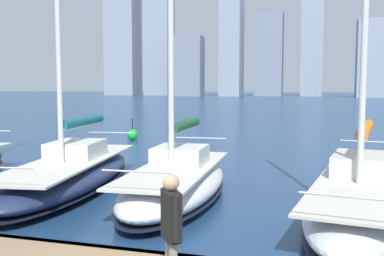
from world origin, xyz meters
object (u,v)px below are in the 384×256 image
sailboat_forest (177,180)px  sailboat_teal (71,172)px  sailboat_orange (361,194)px  person_black_shirt (171,223)px  channel_buoy (132,135)px

sailboat_forest → sailboat_teal: size_ratio=1.15×
sailboat_orange → sailboat_teal: size_ratio=1.00×
sailboat_teal → person_black_shirt: (-6.01, 7.44, 1.00)m
sailboat_forest → person_black_shirt: (-2.22, 7.04, 0.96)m
sailboat_teal → sailboat_forest: bearing=174.1°
sailboat_teal → channel_buoy: bearing=-74.7°
sailboat_forest → channel_buoy: (7.41, -13.63, -0.28)m
sailboat_orange → sailboat_forest: (5.11, -0.17, 0.04)m
person_black_shirt → channel_buoy: bearing=-65.0°
sailboat_teal → person_black_shirt: sailboat_teal is taller
sailboat_forest → channel_buoy: sailboat_forest is taller
sailboat_teal → channel_buoy: 13.73m
channel_buoy → sailboat_teal: bearing=105.3°
sailboat_orange → sailboat_teal: sailboat_teal is taller
sailboat_orange → channel_buoy: sailboat_orange is taller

